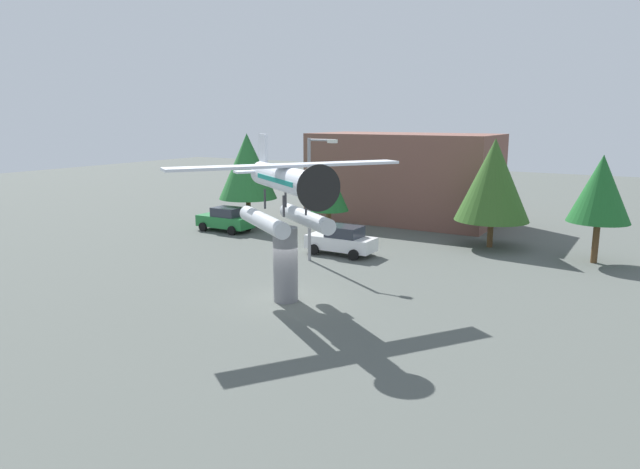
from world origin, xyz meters
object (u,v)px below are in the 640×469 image
display_pedestal (285,265)px  car_mid_white (342,240)px  car_near_green (226,219)px  floatplane_monument (286,190)px  tree_east (329,189)px  tree_center_back (493,180)px  streetlight_primary (312,190)px  tree_far_east (601,189)px  storefront_building (403,177)px  tree_west (247,166)px

display_pedestal → car_mid_white: size_ratio=0.80×
car_near_green → car_mid_white: (10.74, -2.03, 0.00)m
floatplane_monument → tree_east: floatplane_monument is taller
car_mid_white → display_pedestal: bearing=103.2°
car_mid_white → tree_center_back: size_ratio=0.61×
floatplane_monument → streetlight_primary: size_ratio=1.31×
car_mid_white → streetlight_primary: (-0.70, -2.20, 3.25)m
display_pedestal → streetlight_primary: streetlight_primary is taller
floatplane_monument → tree_far_east: (11.07, 14.83, -0.82)m
display_pedestal → floatplane_monument: 3.36m
streetlight_primary → storefront_building: size_ratio=0.49×
car_mid_white → storefront_building: (-1.52, 12.92, 2.56)m
floatplane_monument → tree_west: floatplane_monument is taller
display_pedestal → tree_east: bearing=112.1°
car_mid_white → tree_west: tree_west is taller
storefront_building → floatplane_monument: bearing=-80.4°
display_pedestal → car_near_green: (-12.86, 11.10, -0.81)m
storefront_building → tree_west: bearing=-136.3°
display_pedestal → streetlight_primary: bearing=112.3°
display_pedestal → tree_center_back: (5.00, 15.76, 2.61)m
floatplane_monument → tree_center_back: bearing=107.6°
tree_center_back → tree_east: bearing=-164.4°
display_pedestal → tree_west: (-12.59, 13.45, 2.87)m
car_mid_white → streetlight_primary: bearing=72.3°
storefront_building → tree_center_back: size_ratio=2.09×
car_near_green → storefront_building: size_ratio=0.29×
display_pedestal → floatplane_monument: (0.11, -0.07, 3.36)m
car_near_green → tree_east: bearing=-166.7°
floatplane_monument → tree_center_back: size_ratio=1.33×
car_mid_white → tree_east: tree_east is taller
car_near_green → car_mid_white: 10.93m
car_near_green → streetlight_primary: (10.04, -4.23, 3.25)m
floatplane_monument → car_near_green: bearing=174.0°
car_near_green → tree_far_east: 24.54m
floatplane_monument → car_mid_white: bearing=138.4°
tree_center_back → tree_far_east: (6.17, -1.00, -0.08)m
display_pedestal → car_mid_white: (-2.12, 9.08, -0.81)m
streetlight_primary → tree_east: (-2.42, 6.02, -0.73)m
floatplane_monument → tree_center_back: floatplane_monument is taller
floatplane_monument → storefront_building: bearing=134.4°
car_near_green → tree_east: 8.22m
tree_west → tree_center_back: (17.59, 2.31, -0.26)m
storefront_building → tree_center_back: storefront_building is taller
storefront_building → display_pedestal: bearing=-80.6°
streetlight_primary → tree_far_east: 16.07m
floatplane_monument → tree_west: 18.56m
display_pedestal → floatplane_monument: bearing=-34.7°
tree_east → tree_center_back: (10.25, 2.86, 0.90)m
display_pedestal → tree_east: size_ratio=0.68×
tree_east → tree_far_east: (16.42, 1.86, 0.82)m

